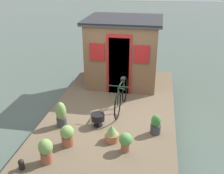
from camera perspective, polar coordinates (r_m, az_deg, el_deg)
The scene contains 12 objects.
ground_plane at distance 7.60m, azimuth 0.27°, elevation -7.44°, with size 60.00×60.00×0.00m, color #47564C.
houseboat_deck at distance 7.48m, azimuth 0.27°, elevation -5.91°, with size 5.98×3.27×0.47m.
houseboat_cabin at distance 8.69m, azimuth 2.44°, elevation 7.64°, with size 2.04×2.34×2.08m.
bicycle at distance 7.12m, azimuth 2.00°, elevation -1.89°, with size 1.68×0.50×0.86m.
potted_plant_sage at distance 5.65m, azimuth 2.88°, elevation -11.35°, with size 0.28×0.28×0.42m.
potted_plant_geranium at distance 5.96m, azimuth -0.05°, elevation -9.80°, with size 0.31×0.31×0.39m.
potted_plant_lavender at distance 6.26m, azimuth 9.24°, elevation -7.89°, with size 0.24×0.24×0.48m.
potted_plant_thyme at distance 6.54m, azimuth -10.73°, elevation -5.74°, with size 0.25×0.25×0.63m.
potted_plant_basil at distance 5.49m, azimuth -13.83°, elevation -12.88°, with size 0.28×0.28×0.52m.
potted_plant_fern at distance 5.88m, azimuth -9.44°, elevation -10.01°, with size 0.30×0.30×0.47m.
charcoal_grill at distance 6.48m, azimuth -3.00°, elevation -6.50°, with size 0.32×0.32×0.31m.
mooring_bollard at distance 5.54m, azimuth -18.65°, elevation -15.20°, with size 0.12×0.12×0.22m.
Camera 1 is at (-6.38, -1.11, 3.98)m, focal length 43.19 mm.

